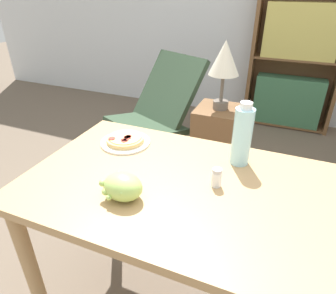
{
  "coord_description": "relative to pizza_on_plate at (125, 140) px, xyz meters",
  "views": [
    {
      "loc": [
        0.18,
        -0.89,
        1.43
      ],
      "look_at": [
        -0.24,
        0.11,
        0.83
      ],
      "focal_mm": 32.0,
      "sensor_mm": 36.0,
      "label": 1
    }
  ],
  "objects": [
    {
      "name": "pizza_on_plate",
      "position": [
        0.0,
        0.0,
        0.0
      ],
      "size": [
        0.23,
        0.23,
        0.04
      ],
      "color": "white",
      "rests_on": "dining_table"
    },
    {
      "name": "drink_bottle",
      "position": [
        0.52,
        0.04,
        0.11
      ],
      "size": [
        0.08,
        0.08,
        0.27
      ],
      "color": "#A3DBEA",
      "rests_on": "dining_table"
    },
    {
      "name": "lounge_chair_near",
      "position": [
        -0.37,
        1.1,
        -0.49
      ],
      "size": [
        0.79,
        0.92,
        0.88
      ],
      "rotation": [
        0.0,
        0.0,
        -0.42
      ],
      "color": "black",
      "rests_on": "ground_plane"
    },
    {
      "name": "side_table",
      "position": [
        0.22,
        0.97,
        -0.47
      ],
      "size": [
        0.34,
        0.34,
        0.62
      ],
      "color": "brown",
      "rests_on": "ground_plane"
    },
    {
      "name": "grape_bunch",
      "position": [
        0.2,
        -0.36,
        0.03
      ],
      "size": [
        0.15,
        0.13,
        0.1
      ],
      "color": "#A8CC66",
      "rests_on": "dining_table"
    },
    {
      "name": "dining_table",
      "position": [
        0.44,
        -0.19,
        -0.12
      ],
      "size": [
        1.38,
        0.75,
        0.77
      ],
      "color": "tan",
      "rests_on": "ground_plane"
    },
    {
      "name": "salt_shaker",
      "position": [
        0.47,
        -0.16,
        0.02
      ],
      "size": [
        0.04,
        0.04,
        0.07
      ],
      "color": "white",
      "rests_on": "dining_table"
    },
    {
      "name": "table_lamp",
      "position": [
        0.22,
        0.97,
        0.18
      ],
      "size": [
        0.21,
        0.21,
        0.48
      ],
      "color": "#665B51",
      "rests_on": "side_table"
    },
    {
      "name": "bookshelf",
      "position": [
        0.67,
        2.3,
        -0.11
      ],
      "size": [
        0.89,
        0.26,
        1.47
      ],
      "color": "brown",
      "rests_on": "ground_plane"
    }
  ]
}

